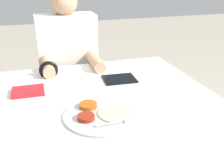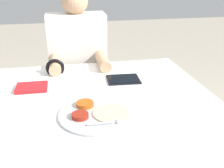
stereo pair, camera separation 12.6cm
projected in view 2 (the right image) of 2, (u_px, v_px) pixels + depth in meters
The scene contains 5 objects.
dining_table at pixel (91, 162), 1.37m from camera, with size 1.24×1.09×0.71m.
thali_tray at pixel (97, 113), 1.11m from camera, with size 0.33×0.33×0.03m.
red_notebook at pixel (32, 88), 1.35m from camera, with size 0.16×0.12×0.02m.
tablet_device at pixel (123, 79), 1.47m from camera, with size 0.19×0.15×0.01m.
person_diner at pixel (78, 78), 1.91m from camera, with size 0.40×0.46×1.18m.
Camera 2 is at (-0.10, -1.09, 1.28)m, focal length 42.00 mm.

